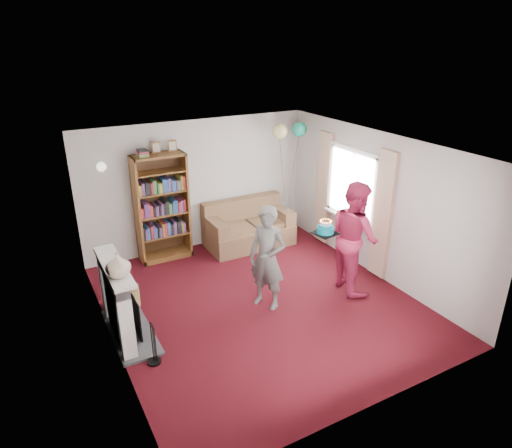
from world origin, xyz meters
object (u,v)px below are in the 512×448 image
bookcase (161,209)px  person_magenta (354,237)px  sofa (247,228)px  person_striped (267,258)px  birthday_cake (325,230)px

bookcase → person_magenta: 3.51m
bookcase → sofa: (1.66, -0.23, -0.64)m
bookcase → person_striped: (0.87, -2.39, -0.16)m
birthday_cake → sofa: bearing=94.7°
bookcase → person_striped: size_ratio=1.35×
bookcase → sofa: bookcase is taller
sofa → person_magenta: 2.53m
bookcase → birthday_cake: (1.84, -2.51, 0.15)m
sofa → person_striped: (-0.78, -2.16, 0.48)m
sofa → birthday_cake: birthday_cake is taller
birthday_cake → person_magenta: bearing=-8.1°
birthday_cake → bookcase: bearing=126.3°
person_striped → person_magenta: 1.52m
birthday_cake → person_striped: bearing=173.1°
bookcase → person_magenta: bookcase is taller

